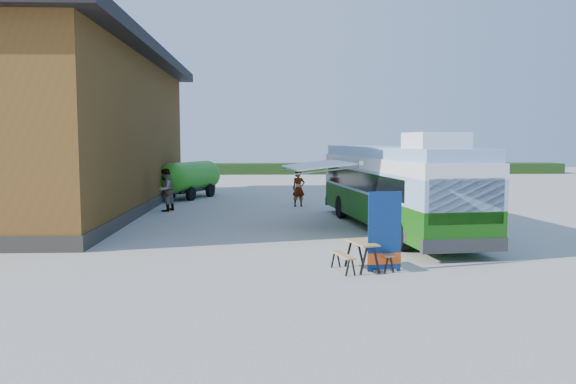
{
  "coord_description": "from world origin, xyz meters",
  "views": [
    {
      "loc": [
        -1.17,
        -16.45,
        3.29
      ],
      "look_at": [
        -0.28,
        3.82,
        1.4
      ],
      "focal_mm": 35.0,
      "sensor_mm": 36.0,
      "label": 1
    }
  ],
  "objects_px": {
    "picnic_table": "(362,249)",
    "slurry_tanker": "(191,177)",
    "banner": "(384,239)",
    "bus": "(394,184)",
    "person_b": "(165,190)",
    "person_a": "(299,189)"
  },
  "relations": [
    {
      "from": "picnic_table",
      "to": "slurry_tanker",
      "type": "xyz_separation_m",
      "value": [
        -6.58,
        17.88,
        0.65
      ]
    },
    {
      "from": "banner",
      "to": "picnic_table",
      "type": "height_order",
      "value": "banner"
    },
    {
      "from": "bus",
      "to": "slurry_tanker",
      "type": "height_order",
      "value": "bus"
    },
    {
      "from": "bus",
      "to": "person_b",
      "type": "relative_size",
      "value": 5.9
    },
    {
      "from": "picnic_table",
      "to": "person_a",
      "type": "distance_m",
      "value": 13.73
    },
    {
      "from": "bus",
      "to": "picnic_table",
      "type": "xyz_separation_m",
      "value": [
        -2.25,
        -6.25,
        -1.13
      ]
    },
    {
      "from": "picnic_table",
      "to": "slurry_tanker",
      "type": "distance_m",
      "value": 19.07
    },
    {
      "from": "person_a",
      "to": "person_b",
      "type": "relative_size",
      "value": 0.9
    },
    {
      "from": "bus",
      "to": "slurry_tanker",
      "type": "distance_m",
      "value": 14.62
    },
    {
      "from": "slurry_tanker",
      "to": "bus",
      "type": "bearing_deg",
      "value": -29.99
    },
    {
      "from": "banner",
      "to": "person_a",
      "type": "height_order",
      "value": "banner"
    },
    {
      "from": "person_b",
      "to": "slurry_tanker",
      "type": "height_order",
      "value": "slurry_tanker"
    },
    {
      "from": "person_b",
      "to": "slurry_tanker",
      "type": "distance_m",
      "value": 5.8
    },
    {
      "from": "banner",
      "to": "slurry_tanker",
      "type": "relative_size",
      "value": 0.38
    },
    {
      "from": "bus",
      "to": "person_b",
      "type": "xyz_separation_m",
      "value": [
        -9.26,
        5.85,
        -0.69
      ]
    },
    {
      "from": "banner",
      "to": "slurry_tanker",
      "type": "xyz_separation_m",
      "value": [
        -7.12,
        18.03,
        0.36
      ]
    },
    {
      "from": "person_b",
      "to": "slurry_tanker",
      "type": "xyz_separation_m",
      "value": [
        0.43,
        5.79,
        0.2
      ]
    },
    {
      "from": "picnic_table",
      "to": "person_b",
      "type": "height_order",
      "value": "person_b"
    },
    {
      "from": "banner",
      "to": "person_b",
      "type": "bearing_deg",
      "value": 114.98
    },
    {
      "from": "bus",
      "to": "banner",
      "type": "relative_size",
      "value": 5.77
    },
    {
      "from": "person_a",
      "to": "banner",
      "type": "bearing_deg",
      "value": -100.22
    },
    {
      "from": "picnic_table",
      "to": "person_a",
      "type": "xyz_separation_m",
      "value": [
        -0.75,
        13.71,
        0.35
      ]
    }
  ]
}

